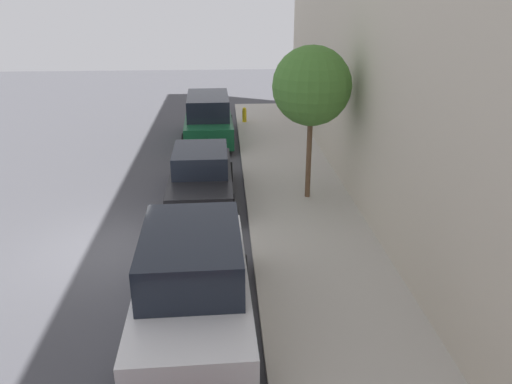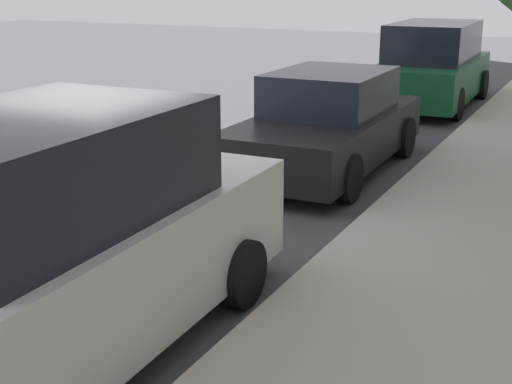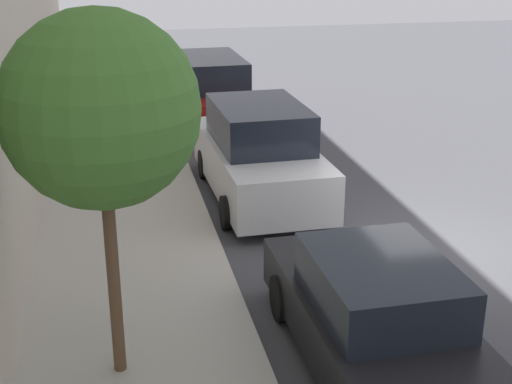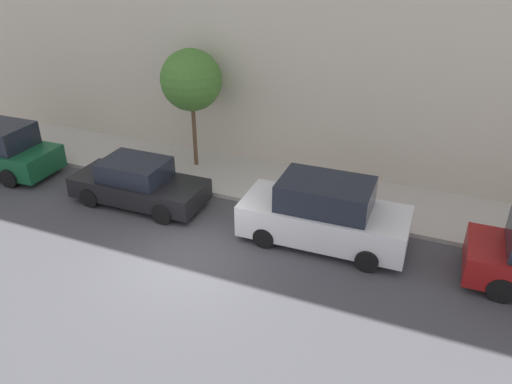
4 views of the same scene
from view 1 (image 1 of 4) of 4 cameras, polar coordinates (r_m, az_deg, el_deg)
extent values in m
plane|color=#424247|center=(12.81, -16.51, -6.22)|extent=(60.00, 60.00, 0.00)
cube|color=#B2ADA3|center=(12.63, 6.56, -5.44)|extent=(3.13, 32.00, 0.15)
cube|color=silver|center=(9.36, -7.12, -11.65)|extent=(2.08, 4.85, 0.96)
cube|color=black|center=(8.91, -7.38, -6.92)|extent=(1.79, 2.64, 0.80)
cylinder|color=black|center=(10.91, -11.56, -9.01)|extent=(0.22, 0.64, 0.64)
cylinder|color=black|center=(10.81, -1.63, -8.87)|extent=(0.22, 0.64, 0.64)
cylinder|color=black|center=(8.53, -14.15, -19.31)|extent=(0.22, 0.64, 0.64)
cylinder|color=black|center=(8.39, -0.81, -19.32)|extent=(0.22, 0.64, 0.64)
cube|color=black|center=(15.06, -6.27, 1.24)|extent=(1.85, 4.52, 0.68)
cube|color=black|center=(14.94, -6.36, 3.75)|extent=(1.61, 2.12, 0.64)
cylinder|color=black|center=(16.51, -9.01, 2.14)|extent=(0.22, 0.67, 0.67)
cylinder|color=black|center=(16.43, -3.10, 2.29)|extent=(0.22, 0.67, 0.67)
cylinder|color=black|center=(13.93, -9.95, -1.75)|extent=(0.22, 0.67, 0.67)
cylinder|color=black|center=(13.84, -2.93, -1.59)|extent=(0.22, 0.67, 0.67)
cube|color=#14512D|center=(21.21, -5.43, 7.63)|extent=(2.04, 4.95, 0.84)
cube|color=black|center=(21.02, -5.51, 9.85)|extent=(1.76, 3.15, 0.84)
cylinder|color=black|center=(22.80, -7.59, 7.79)|extent=(0.22, 0.70, 0.70)
cylinder|color=black|center=(22.74, -3.02, 7.92)|extent=(0.22, 0.70, 0.70)
cylinder|color=black|center=(19.87, -8.11, 5.65)|extent=(0.22, 0.70, 0.70)
cylinder|color=black|center=(19.81, -2.89, 5.79)|extent=(0.22, 0.70, 0.70)
cylinder|color=brown|center=(14.57, 6.07, 4.41)|extent=(0.15, 0.15, 2.68)
sphere|color=#42752D|center=(14.11, 6.39, 11.96)|extent=(2.20, 2.20, 2.20)
cylinder|color=gold|center=(23.65, -1.34, 8.68)|extent=(0.20, 0.20, 0.55)
sphere|color=gold|center=(23.58, -1.34, 9.45)|extent=(0.18, 0.18, 0.18)
camera|label=2|loc=(5.82, 30.05, -11.40)|focal=50.00mm
camera|label=3|loc=(21.53, 2.78, 20.39)|focal=50.00mm
camera|label=4|loc=(13.90, -77.87, 15.56)|focal=35.00mm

